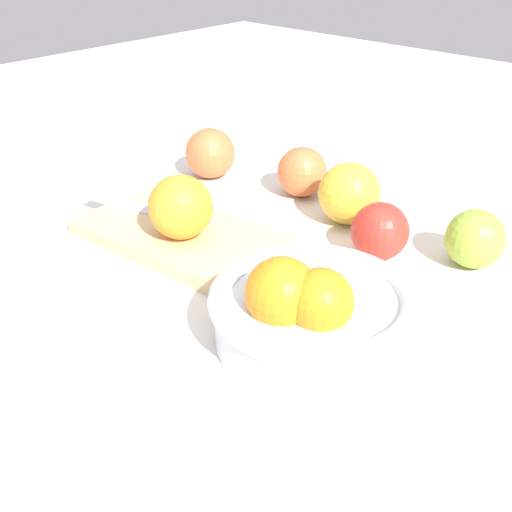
# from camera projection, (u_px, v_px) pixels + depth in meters

# --- Properties ---
(ground_plane) EXTENTS (2.40, 2.40, 0.00)m
(ground_plane) POSITION_uv_depth(u_px,v_px,m) (277.00, 252.00, 0.80)
(ground_plane) COLOR silver
(bowl) EXTENTS (0.20, 0.20, 0.10)m
(bowl) POSITION_uv_depth(u_px,v_px,m) (311.00, 310.00, 0.62)
(bowl) COLOR silver
(bowl) RESTS_ON ground_plane
(cutting_board) EXTENTS (0.27, 0.16, 0.02)m
(cutting_board) POSITION_uv_depth(u_px,v_px,m) (181.00, 236.00, 0.82)
(cutting_board) COLOR #DBB77F
(cutting_board) RESTS_ON ground_plane
(orange_on_board) EXTENTS (0.08, 0.08, 0.08)m
(orange_on_board) POSITION_uv_depth(u_px,v_px,m) (181.00, 207.00, 0.78)
(orange_on_board) COLOR orange
(orange_on_board) RESTS_ON cutting_board
(knife) EXTENTS (0.15, 0.05, 0.01)m
(knife) POSITION_uv_depth(u_px,v_px,m) (147.00, 208.00, 0.86)
(knife) COLOR silver
(knife) RESTS_ON cutting_board
(apple_front_left) EXTENTS (0.07, 0.07, 0.07)m
(apple_front_left) POSITION_uv_depth(u_px,v_px,m) (475.00, 239.00, 0.76)
(apple_front_left) COLOR #8EB738
(apple_front_left) RESTS_ON ground_plane
(apple_front_center) EXTENTS (0.08, 0.08, 0.08)m
(apple_front_center) POSITION_uv_depth(u_px,v_px,m) (349.00, 194.00, 0.86)
(apple_front_center) COLOR gold
(apple_front_center) RESTS_ON ground_plane
(apple_front_right) EXTENTS (0.08, 0.08, 0.08)m
(apple_front_right) POSITION_uv_depth(u_px,v_px,m) (210.00, 153.00, 1.00)
(apple_front_right) COLOR #CC6638
(apple_front_right) RESTS_ON ground_plane
(apple_front_left_2) EXTENTS (0.07, 0.07, 0.07)m
(apple_front_left_2) POSITION_uv_depth(u_px,v_px,m) (380.00, 231.00, 0.78)
(apple_front_left_2) COLOR red
(apple_front_left_2) RESTS_ON ground_plane
(apple_front_right_2) EXTENTS (0.07, 0.07, 0.07)m
(apple_front_right_2) POSITION_uv_depth(u_px,v_px,m) (302.00, 172.00, 0.94)
(apple_front_right_2) COLOR #CC6638
(apple_front_right_2) RESTS_ON ground_plane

